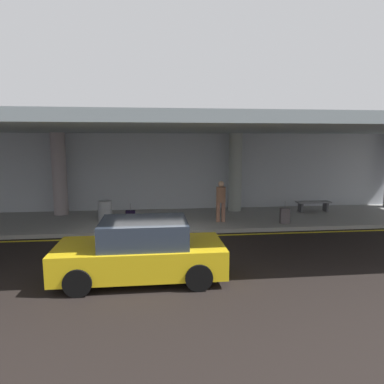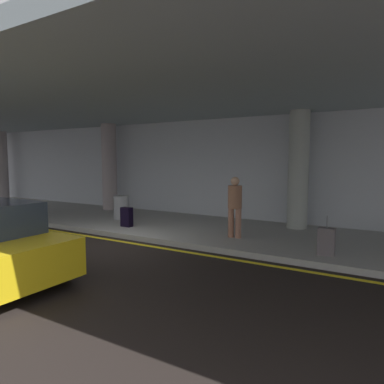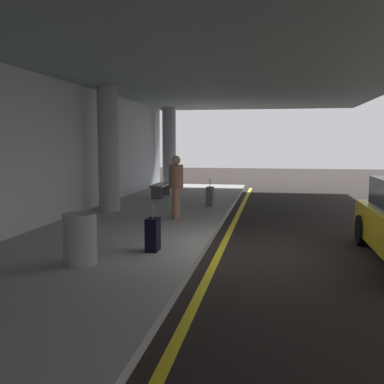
{
  "view_description": "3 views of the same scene",
  "coord_description": "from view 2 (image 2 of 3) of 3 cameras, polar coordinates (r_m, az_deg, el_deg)",
  "views": [
    {
      "loc": [
        0.14,
        -11.39,
        3.4
      ],
      "look_at": [
        1.73,
        2.61,
        1.35
      ],
      "focal_mm": 32.33,
      "sensor_mm": 36.0,
      "label": 1
    },
    {
      "loc": [
        6.71,
        -6.47,
        2.31
      ],
      "look_at": [
        1.56,
        2.13,
        1.36
      ],
      "focal_mm": 32.48,
      "sensor_mm": 36.0,
      "label": 2
    },
    {
      "loc": [
        -8.84,
        -0.28,
        2.17
      ],
      "look_at": [
        0.73,
        1.42,
        1.11
      ],
      "focal_mm": 42.56,
      "sensor_mm": 36.0,
      "label": 3
    }
  ],
  "objects": [
    {
      "name": "ceiling_overhang",
      "position": [
        11.4,
        -5.68,
        13.66
      ],
      "size": [
        28.0,
        13.2,
        0.3
      ],
      "primitive_type": "cube",
      "color": "#8E9DA1",
      "rests_on": "support_column_far_left"
    },
    {
      "name": "traveler_with_luggage",
      "position": [
        9.58,
        7.05,
        -1.8
      ],
      "size": [
        0.38,
        0.38,
        1.68
      ],
      "rotation": [
        0.0,
        0.0,
        1.16
      ],
      "color": "#96624B",
      "rests_on": "sidewalk"
    },
    {
      "name": "support_column_left_mid",
      "position": [
        15.34,
        -13.42,
        4.01
      ],
      "size": [
        0.62,
        0.62,
        3.65
      ],
      "primitive_type": "cylinder",
      "color": "#9C8E90",
      "rests_on": "sidewalk"
    },
    {
      "name": "ground_plane",
      "position": [
        9.6,
        -14.86,
        -8.69
      ],
      "size": [
        60.0,
        60.0,
        0.0
      ],
      "primitive_type": "plane",
      "color": "black"
    },
    {
      "name": "terminal_back_wall",
      "position": [
        13.6,
        1.33,
        3.68
      ],
      "size": [
        26.0,
        0.3,
        3.8
      ],
      "primitive_type": "cube",
      "color": "#AFB4BB",
      "rests_on": "ground"
    },
    {
      "name": "suitcase_upright_primary",
      "position": [
        11.36,
        -10.67,
        -4.04
      ],
      "size": [
        0.36,
        0.22,
        0.9
      ],
      "rotation": [
        0.0,
        0.0,
        0.27
      ],
      "color": "black",
      "rests_on": "sidewalk"
    },
    {
      "name": "support_column_center",
      "position": [
        11.31,
        17.07,
        3.48
      ],
      "size": [
        0.62,
        0.62,
        3.65
      ],
      "primitive_type": "cylinder",
      "color": "#979C94",
      "rests_on": "sidewalk"
    },
    {
      "name": "lane_stripe_yellow",
      "position": [
        10.1,
        -11.89,
        -7.9
      ],
      "size": [
        26.0,
        0.14,
        0.01
      ],
      "primitive_type": "cube",
      "color": "yellow",
      "rests_on": "ground"
    },
    {
      "name": "suitcase_upright_secondary",
      "position": [
        8.45,
        21.19,
        -7.59
      ],
      "size": [
        0.36,
        0.22,
        0.9
      ],
      "rotation": [
        0.0,
        0.0,
        -0.49
      ],
      "color": "#5A5254",
      "rests_on": "sidewalk"
    },
    {
      "name": "sidewalk",
      "position": [
        11.9,
        -4.07,
        -5.43
      ],
      "size": [
        26.0,
        4.2,
        0.15
      ],
      "primitive_type": "cube",
      "color": "#979692",
      "rests_on": "ground"
    },
    {
      "name": "trash_bin_steel",
      "position": [
        12.77,
        -11.48,
        -2.5
      ],
      "size": [
        0.56,
        0.56,
        0.85
      ],
      "primitive_type": "cylinder",
      "color": "gray",
      "rests_on": "sidewalk"
    },
    {
      "name": "support_column_far_left",
      "position": [
        21.69,
        -28.76,
        3.86
      ],
      "size": [
        0.62,
        0.62,
        3.65
      ],
      "primitive_type": "cylinder",
      "color": "#9E9191",
      "rests_on": "sidewalk"
    }
  ]
}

